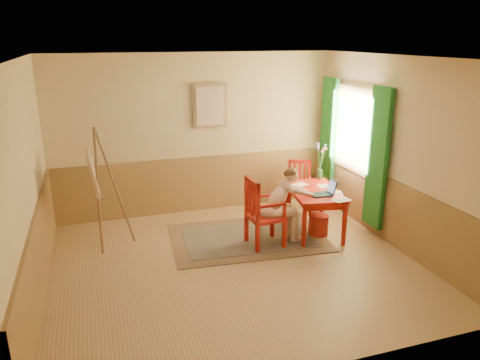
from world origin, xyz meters
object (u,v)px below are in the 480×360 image
object	(u,v)px
easel	(96,177)
laptop	(324,192)
table	(315,195)
chair_back	(299,187)
chair_left	(262,213)
figure	(282,202)

from	to	relation	value
easel	laptop	bearing A→B (deg)	-13.42
table	chair_back	distance (m)	0.97
chair_left	figure	world-z (taller)	figure
chair_back	laptop	bearing A→B (deg)	-97.32
chair_left	easel	world-z (taller)	easel
table	laptop	size ratio (longest dim) A/B	3.37
chair_left	figure	size ratio (longest dim) A/B	0.91
chair_left	easel	xyz separation A→B (m)	(-2.30, 0.77, 0.55)
chair_left	figure	xyz separation A→B (m)	(0.34, 0.04, 0.11)
table	chair_back	bearing A→B (deg)	78.82
chair_left	easel	distance (m)	2.49
table	chair_left	xyz separation A→B (m)	(-0.98, -0.23, -0.09)
table	easel	distance (m)	3.36
laptop	easel	distance (m)	3.42
figure	laptop	world-z (taller)	figure
figure	laptop	xyz separation A→B (m)	(0.67, -0.06, 0.12)
chair_left	laptop	bearing A→B (deg)	-1.33
chair_back	laptop	distance (m)	1.24
table	easel	world-z (taller)	easel
laptop	figure	bearing A→B (deg)	174.89
table	laptop	world-z (taller)	laptop
table	easel	size ratio (longest dim) A/B	0.71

